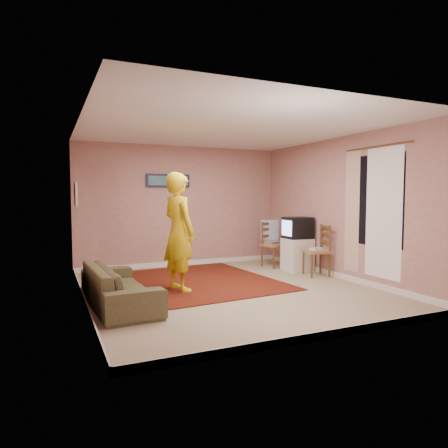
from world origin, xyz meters
name	(u,v)px	position (x,y,z in m)	size (l,w,h in m)	color
ground	(229,289)	(0.00, 0.00, 0.00)	(5.00, 5.00, 0.00)	gray
wall_back	(181,206)	(0.00, 2.50, 1.30)	(4.50, 0.02, 2.60)	tan
wall_front	(330,217)	(0.00, -2.50, 1.30)	(4.50, 0.02, 2.60)	tan
wall_left	(82,212)	(-2.25, 0.00, 1.30)	(0.02, 5.00, 2.60)	tan
wall_right	(340,208)	(2.25, 0.00, 1.30)	(0.02, 5.00, 2.60)	tan
ceiling	(229,128)	(0.00, 0.00, 2.60)	(4.50, 5.00, 0.02)	silver
baseboard_back	(182,263)	(0.00, 2.49, 0.05)	(4.50, 0.02, 0.10)	silver
baseboard_front	(327,335)	(0.00, -2.49, 0.05)	(4.50, 0.02, 0.10)	silver
baseboard_left	(85,301)	(-2.24, 0.00, 0.05)	(0.02, 5.00, 0.10)	silver
baseboard_right	(338,275)	(2.24, 0.00, 0.05)	(0.02, 5.00, 0.10)	silver
window	(377,201)	(2.24, -0.90, 1.45)	(0.01, 1.10, 1.50)	black
curtain_sheer	(383,213)	(2.23, -1.05, 1.25)	(0.01, 0.75, 2.10)	white
curtain_floral	(352,212)	(2.21, -0.35, 1.25)	(0.01, 0.35, 2.10)	white
curtain_rod	(377,146)	(2.20, -0.90, 2.32)	(0.02, 0.02, 1.40)	brown
picture_back	(168,181)	(-0.30, 2.47, 1.85)	(0.95, 0.04, 0.28)	#15173B
picture_left	(76,194)	(-2.22, 1.60, 1.55)	(0.04, 0.38, 0.42)	beige
area_rug	(202,280)	(-0.17, 0.80, 0.01)	(2.37, 2.96, 0.02)	black
tv_cabinet	(297,255)	(1.95, 0.92, 0.33)	(0.52, 0.47, 0.66)	white
crt_tv	(297,228)	(1.94, 0.92, 0.88)	(0.53, 0.48, 0.44)	black
chair_a	(274,239)	(1.78, 1.55, 0.59)	(0.53, 0.52, 0.52)	#A67F51
dvd_player	(274,242)	(1.78, 1.55, 0.52)	(0.35, 0.25, 0.06)	#BABABF
blue_throw	(270,230)	(1.78, 1.74, 0.78)	(0.42, 0.05, 0.44)	#7F9AD0
chair_b	(316,245)	(1.99, 0.35, 0.59)	(0.50, 0.51, 0.53)	#A67F51
game_console	(316,249)	(1.99, 0.35, 0.52)	(0.21, 0.15, 0.04)	silver
sofa	(119,286)	(-1.80, -0.26, 0.28)	(1.92, 0.75, 0.56)	brown
person	(179,232)	(-0.77, 0.26, 0.95)	(0.69, 0.45, 1.90)	yellow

